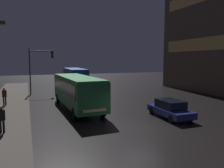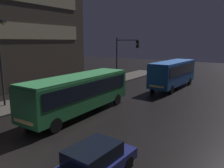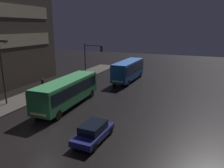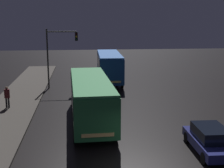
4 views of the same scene
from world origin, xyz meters
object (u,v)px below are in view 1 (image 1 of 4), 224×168
at_px(bus_far, 75,77).
at_px(car_taxi, 170,109).
at_px(traffic_light_main, 38,63).
at_px(pedestrian_mid, 2,117).
at_px(pedestrian_far, 4,95).
at_px(bus_near, 77,89).

height_order(bus_far, car_taxi, bus_far).
bearing_deg(bus_far, traffic_light_main, 26.48).
height_order(pedestrian_mid, traffic_light_main, traffic_light_main).
relative_size(pedestrian_mid, pedestrian_far, 0.96).
bearing_deg(bus_near, bus_far, -102.99).
relative_size(car_taxi, pedestrian_far, 2.45).
distance_m(pedestrian_far, traffic_light_main, 9.02).
bearing_deg(pedestrian_mid, bus_far, -42.74).
distance_m(bus_far, pedestrian_far, 13.85).
relative_size(bus_far, pedestrian_mid, 5.57).
height_order(bus_far, pedestrian_far, bus_far).
distance_m(bus_far, traffic_light_main, 6.51).
distance_m(pedestrian_mid, pedestrian_far, 9.30).
distance_m(bus_near, bus_far, 14.21).
relative_size(bus_far, traffic_light_main, 1.51).
relative_size(bus_far, pedestrian_far, 5.34).
bearing_deg(bus_near, pedestrian_mid, 41.07).
xyz_separation_m(car_taxi, pedestrian_far, (-12.89, 9.67, 0.47)).
relative_size(bus_near, pedestrian_far, 5.97).
bearing_deg(pedestrian_far, bus_far, 139.26).
bearing_deg(traffic_light_main, pedestrian_mid, -100.31).
relative_size(bus_near, bus_far, 1.12).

